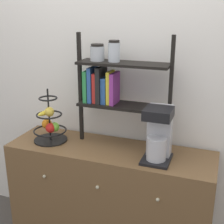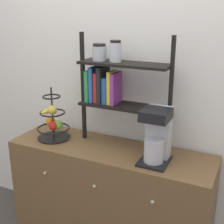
# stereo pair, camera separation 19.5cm
# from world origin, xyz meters

# --- Properties ---
(wall_back) EXTENTS (7.00, 0.05, 2.60)m
(wall_back) POSITION_xyz_m (0.00, 0.49, 1.30)
(wall_back) COLOR silver
(wall_back) RESTS_ON ground_plane
(sideboard) EXTENTS (1.48, 0.46, 0.82)m
(sideboard) POSITION_xyz_m (0.00, 0.22, 0.41)
(sideboard) COLOR brown
(sideboard) RESTS_ON ground_plane
(coffee_maker) EXTENTS (0.18, 0.22, 0.36)m
(coffee_maker) POSITION_xyz_m (0.35, 0.19, 1.00)
(coffee_maker) COLOR black
(coffee_maker) RESTS_ON sideboard
(fruit_stand) EXTENTS (0.25, 0.25, 0.40)m
(fruit_stand) POSITION_xyz_m (-0.47, 0.20, 0.95)
(fruit_stand) COLOR black
(fruit_stand) RESTS_ON sideboard
(shelf_hutch) EXTENTS (0.68, 0.20, 0.80)m
(shelf_hutch) POSITION_xyz_m (-0.03, 0.32, 1.29)
(shelf_hutch) COLOR black
(shelf_hutch) RESTS_ON sideboard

